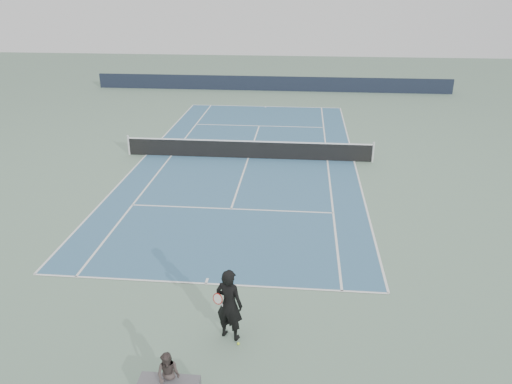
# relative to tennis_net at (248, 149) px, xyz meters

# --- Properties ---
(ground) EXTENTS (80.00, 80.00, 0.00)m
(ground) POSITION_rel_tennis_net_xyz_m (0.00, 0.00, -0.50)
(ground) COLOR slate
(court_surface) EXTENTS (10.97, 23.77, 0.01)m
(court_surface) POSITION_rel_tennis_net_xyz_m (0.00, 0.00, -0.50)
(court_surface) COLOR #376384
(court_surface) RESTS_ON ground
(tennis_net) EXTENTS (12.90, 0.10, 1.07)m
(tennis_net) POSITION_rel_tennis_net_xyz_m (0.00, 0.00, 0.00)
(tennis_net) COLOR silver
(tennis_net) RESTS_ON ground
(windscreen_far) EXTENTS (30.00, 0.25, 1.20)m
(windscreen_far) POSITION_rel_tennis_net_xyz_m (0.00, 17.88, 0.10)
(windscreen_far) COLOR black
(windscreen_far) RESTS_ON ground
(tennis_player) EXTENTS (0.90, 0.76, 2.00)m
(tennis_player) POSITION_rel_tennis_net_xyz_m (1.08, -14.24, 0.50)
(tennis_player) COLOR black
(tennis_player) RESTS_ON ground
(tennis_ball) EXTENTS (0.07, 0.07, 0.07)m
(tennis_ball) POSITION_rel_tennis_net_xyz_m (1.34, -14.54, -0.47)
(tennis_ball) COLOR #C9E92F
(tennis_ball) RESTS_ON ground
(spectator_bench) EXTENTS (1.40, 0.68, 1.15)m
(spectator_bench) POSITION_rel_tennis_net_xyz_m (0.04, -16.35, -0.11)
(spectator_bench) COLOR #545358
(spectator_bench) RESTS_ON ground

